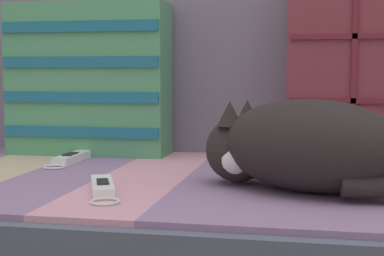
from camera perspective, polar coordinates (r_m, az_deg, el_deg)
The scene contains 5 objects.
sofa_backrest at distance 1.56m, azimuth 8.79°, elevation 8.04°, with size 1.74×0.14×0.56m.
throw_pillow_striped at distance 1.52m, azimuth -9.94°, elevation 4.67°, with size 0.40×0.14×0.38m.
sleeping_cat at distance 1.04m, azimuth 10.18°, elevation -1.81°, with size 0.39×0.31×0.16m.
game_remote_near at distance 1.39m, azimuth -11.65°, elevation -2.90°, with size 0.05×0.20×0.02m.
game_remote_far at distance 1.03m, azimuth -8.66°, elevation -5.72°, with size 0.11×0.19×0.02m.
Camera 1 is at (0.07, -1.08, 0.61)m, focal length 55.00 mm.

